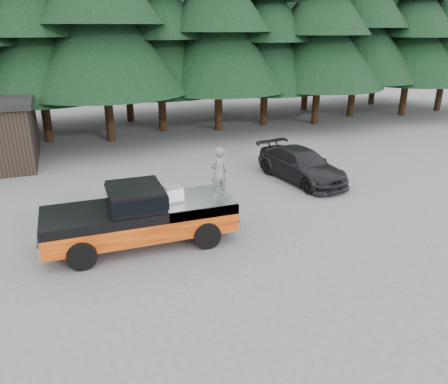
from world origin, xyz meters
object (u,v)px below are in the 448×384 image
object	(u,v)px
man_on_bed	(219,172)
parked_car	(301,165)
air_compressor	(172,195)
pickup_truck	(141,224)

from	to	relation	value
man_on_bed	parked_car	bearing A→B (deg)	-151.43
air_compressor	man_on_bed	world-z (taller)	man_on_bed
man_on_bed	pickup_truck	bearing A→B (deg)	-11.71
pickup_truck	air_compressor	xyz separation A→B (m)	(1.02, -0.08, 0.87)
pickup_truck	air_compressor	world-z (taller)	air_compressor
pickup_truck	parked_car	size ratio (longest dim) A/B	1.25
air_compressor	man_on_bed	size ratio (longest dim) A/B	0.37
pickup_truck	man_on_bed	distance (m)	2.93
air_compressor	parked_car	xyz separation A→B (m)	(6.72, 3.73, -0.84)
pickup_truck	parked_car	xyz separation A→B (m)	(7.74, 3.65, 0.03)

